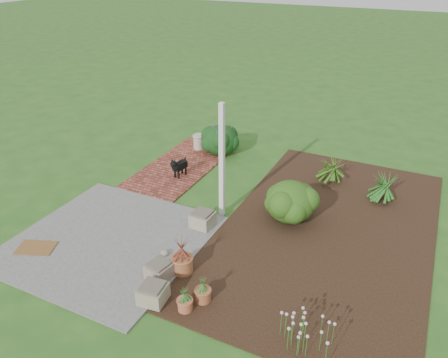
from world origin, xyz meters
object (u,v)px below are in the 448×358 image
at_px(black_dog, 179,166).
at_px(stone_trough_near, 153,294).
at_px(cream_ceramic_urn, 199,142).
at_px(evergreen_shrub, 291,201).

bearing_deg(black_dog, stone_trough_near, -55.76).
height_order(cream_ceramic_urn, evergreen_shrub, evergreen_shrub).
bearing_deg(black_dog, cream_ceramic_urn, 111.40).
xyz_separation_m(stone_trough_near, black_dog, (-1.90, 3.92, 0.16)).
bearing_deg(stone_trough_near, evergreen_shrub, 70.27).
distance_m(cream_ceramic_urn, evergreen_shrub, 4.21).
bearing_deg(black_dog, evergreen_shrub, -2.97).
distance_m(black_dog, evergreen_shrub, 3.14).
bearing_deg(cream_ceramic_urn, stone_trough_near, -67.88).
height_order(stone_trough_near, cream_ceramic_urn, cream_ceramic_urn).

